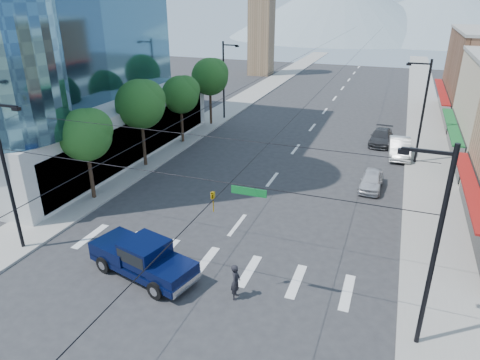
{
  "coord_description": "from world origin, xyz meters",
  "views": [
    {
      "loc": [
        8.65,
        -16.72,
        13.64
      ],
      "look_at": [
        0.02,
        6.46,
        3.0
      ],
      "focal_mm": 32.0,
      "sensor_mm": 36.0,
      "label": 1
    }
  ],
  "objects": [
    {
      "name": "ground",
      "position": [
        0.0,
        0.0,
        0.0
      ],
      "size": [
        160.0,
        160.0,
        0.0
      ],
      "primitive_type": "plane",
      "color": "#28282B",
      "rests_on": "ground"
    },
    {
      "name": "sidewalk_left",
      "position": [
        -12.0,
        40.0,
        0.07
      ],
      "size": [
        4.0,
        120.0,
        0.15
      ],
      "primitive_type": "cube",
      "color": "gray",
      "rests_on": "ground"
    },
    {
      "name": "sidewalk_right",
      "position": [
        12.0,
        40.0,
        0.07
      ],
      "size": [
        4.0,
        120.0,
        0.15
      ],
      "primitive_type": "cube",
      "color": "gray",
      "rests_on": "ground"
    },
    {
      "name": "clock_tower",
      "position": [
        -16.5,
        62.0,
        10.64
      ],
      "size": [
        4.8,
        4.8,
        20.4
      ],
      "color": "#8C6B4C",
      "rests_on": "ground"
    },
    {
      "name": "mountain_left",
      "position": [
        -15.0,
        150.0,
        11.0
      ],
      "size": [
        80.0,
        80.0,
        22.0
      ],
      "primitive_type": "cone",
      "color": "gray",
      "rests_on": "ground"
    },
    {
      "name": "mountain_right",
      "position": [
        20.0,
        160.0,
        9.0
      ],
      "size": [
        90.0,
        90.0,
        18.0
      ],
      "primitive_type": "cone",
      "color": "gray",
      "rests_on": "ground"
    },
    {
      "name": "tree_near",
      "position": [
        -11.07,
        6.1,
        4.99
      ],
      "size": [
        3.65,
        3.64,
        6.71
      ],
      "color": "black",
      "rests_on": "ground"
    },
    {
      "name": "tree_midnear",
      "position": [
        -11.07,
        13.1,
        5.59
      ],
      "size": [
        4.09,
        4.09,
        7.52
      ],
      "color": "black",
      "rests_on": "ground"
    },
    {
      "name": "tree_midfar",
      "position": [
        -11.07,
        20.1,
        4.99
      ],
      "size": [
        3.65,
        3.64,
        6.71
      ],
      "color": "black",
      "rests_on": "ground"
    },
    {
      "name": "tree_far",
      "position": [
        -11.07,
        27.1,
        5.59
      ],
      "size": [
        4.09,
        4.09,
        7.52
      ],
      "color": "black",
      "rests_on": "ground"
    },
    {
      "name": "signal_rig",
      "position": [
        0.19,
        -1.0,
        4.64
      ],
      "size": [
        21.8,
        0.2,
        9.0
      ],
      "color": "black",
      "rests_on": "ground"
    },
    {
      "name": "lamp_pole_nw",
      "position": [
        -10.67,
        30.0,
        4.94
      ],
      "size": [
        2.0,
        0.25,
        9.0
      ],
      "color": "black",
      "rests_on": "ground"
    },
    {
      "name": "lamp_pole_ne",
      "position": [
        10.67,
        22.0,
        4.94
      ],
      "size": [
        2.0,
        0.25,
        9.0
      ],
      "color": "black",
      "rests_on": "ground"
    },
    {
      "name": "pickup_truck",
      "position": [
        -2.77,
        -0.72,
        1.09
      ],
      "size": [
        6.5,
        3.62,
        2.09
      ],
      "rotation": [
        0.0,
        0.0,
        -0.25
      ],
      "color": "#070F34",
      "rests_on": "ground"
    },
    {
      "name": "pedestrian",
      "position": [
        2.5,
        -0.8,
        0.94
      ],
      "size": [
        0.55,
        0.74,
        1.88
      ],
      "primitive_type": "imported",
      "rotation": [
        0.0,
        0.0,
        1.72
      ],
      "color": "black",
      "rests_on": "ground"
    },
    {
      "name": "parked_car_near",
      "position": [
        7.61,
        14.95,
        0.69
      ],
      "size": [
        1.76,
        4.08,
        1.37
      ],
      "primitive_type": "imported",
      "rotation": [
        0.0,
        0.0,
        -0.04
      ],
      "color": "silver",
      "rests_on": "ground"
    },
    {
      "name": "parked_car_mid",
      "position": [
        9.4,
        23.35,
        0.84
      ],
      "size": [
        2.08,
        5.2,
        1.68
      ],
      "primitive_type": "imported",
      "rotation": [
        0.0,
        0.0,
        0.06
      ],
      "color": "white",
      "rests_on": "ground"
    },
    {
      "name": "parked_car_far",
      "position": [
        7.6,
        26.58,
        0.71
      ],
      "size": [
        2.3,
        4.98,
        1.41
      ],
      "primitive_type": "imported",
      "rotation": [
        0.0,
        0.0,
        -0.07
      ],
      "color": "#313134",
      "rests_on": "ground"
    }
  ]
}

